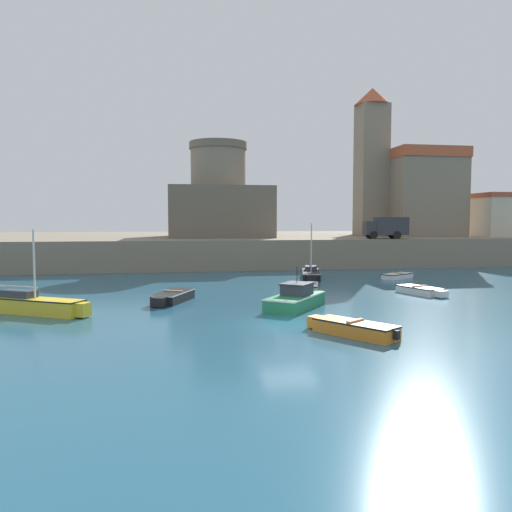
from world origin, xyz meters
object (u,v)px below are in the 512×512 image
harbor_shed_near_wharf (500,215)px  truck_on_quay (386,227)px  dinghy_white_1 (398,276)px  dinghy_white_4 (310,287)px  motorboat_green_3 (297,299)px  sailboat_yellow_6 (29,304)px  fortress (218,204)px  dinghy_white_0 (421,290)px  dinghy_orange_7 (353,328)px  sailboat_black_2 (311,273)px  church (402,190)px  dinghy_black_5 (172,296)px

harbor_shed_near_wharf → truck_on_quay: size_ratio=1.16×
dinghy_white_1 → truck_on_quay: 11.23m
dinghy_white_4 → motorboat_green_3: bearing=-112.1°
motorboat_green_3 → sailboat_yellow_6: sailboat_yellow_6 is taller
sailboat_yellow_6 → truck_on_quay: bearing=36.6°
dinghy_white_1 → fortress: bearing=124.7°
sailboat_yellow_6 → dinghy_white_1: bearing=24.1°
dinghy_white_0 → dinghy_orange_7: (-8.48, -10.36, 0.05)m
truck_on_quay → fortress: bearing=151.7°
sailboat_black_2 → fortress: 19.50m
sailboat_yellow_6 → church: size_ratio=0.37×
motorboat_green_3 → sailboat_yellow_6: size_ratio=0.78×
dinghy_white_4 → church: bearing=54.0°
dinghy_orange_7 → dinghy_white_1: bearing=59.9°
sailboat_black_2 → truck_on_quay: (10.32, 8.60, 3.74)m
dinghy_white_4 → harbor_shed_near_wharf: 34.72m
church → dinghy_orange_7: bearing=-118.1°
dinghy_white_0 → sailboat_black_2: (-4.57, 9.89, 0.13)m
motorboat_green_3 → dinghy_white_4: 6.59m
dinghy_white_0 → dinghy_white_1: bearing=74.1°
dinghy_orange_7 → truck_on_quay: 32.40m
truck_on_quay → motorboat_green_3: bearing=-124.1°
dinghy_white_0 → dinghy_white_4: 7.16m
sailboat_yellow_6 → fortress: bearing=67.5°
sailboat_black_2 → sailboat_yellow_6: size_ratio=0.88×
dinghy_black_5 → harbor_shed_near_wharf: harbor_shed_near_wharf is taller
harbor_shed_near_wharf → church: bearing=142.9°
sailboat_yellow_6 → fortress: fortress is taller
dinghy_white_1 → dinghy_orange_7: (-10.91, -18.86, 0.08)m
sailboat_black_2 → dinghy_white_1: bearing=-11.3°
sailboat_yellow_6 → fortress: 33.32m
church → truck_on_quay: size_ratio=3.81×
sailboat_yellow_6 → harbor_shed_near_wharf: size_ratio=1.22×
dinghy_white_1 → harbor_shed_near_wharf: 24.03m
dinghy_white_1 → fortress: 23.80m
fortress → harbor_shed_near_wharf: bearing=-8.8°
dinghy_white_0 → fortress: bearing=111.3°
motorboat_green_3 → sailboat_black_2: bearing=71.1°
church → harbor_shed_near_wharf: 11.52m
motorboat_green_3 → truck_on_quay: bearing=55.9°
dinghy_black_5 → dinghy_orange_7: size_ratio=1.05×
sailboat_black_2 → harbor_shed_near_wharf: harbor_shed_near_wharf is taller
motorboat_green_3 → church: bearing=56.3°
church → dinghy_white_1: bearing=-116.2°
dinghy_white_1 → truck_on_quay: (3.33, 10.00, 3.89)m
sailboat_black_2 → dinghy_white_4: 7.63m
sailboat_black_2 → church: bearing=48.2°
church → sailboat_black_2: bearing=-131.8°
sailboat_yellow_6 → harbor_shed_near_wharf: harbor_shed_near_wharf is taller
dinghy_white_4 → truck_on_quay: (12.44, 15.93, 3.85)m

